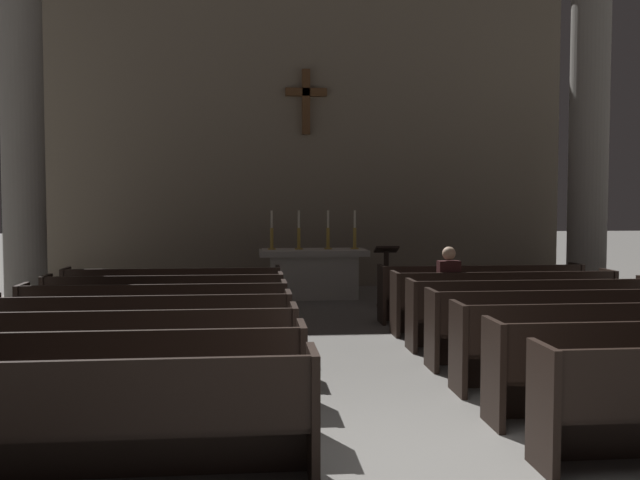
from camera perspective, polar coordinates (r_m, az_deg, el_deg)
The scene contains 23 objects.
ground_plane at distance 5.46m, azimuth 8.76°, elevation -18.26°, with size 80.00×80.00×0.00m, color slate.
pew_left_row_1 at distance 5.26m, azimuth -19.37°, elevation -13.76°, with size 3.37×0.50×0.95m.
pew_left_row_2 at distance 6.25m, azimuth -17.03°, elevation -10.99°, with size 3.37×0.50×0.95m.
pew_left_row_3 at distance 7.27m, azimuth -15.36°, elevation -8.98°, with size 3.37×0.50×0.95m.
pew_left_row_4 at distance 8.30m, azimuth -14.12°, elevation -7.45°, with size 3.37×0.50×0.95m.
pew_left_row_5 at distance 9.33m, azimuth -13.16°, elevation -6.26°, with size 3.37×0.50×0.95m.
pew_left_row_6 at distance 10.37m, azimuth -12.39°, elevation -5.31°, with size 3.37×0.50×0.95m.
pew_left_row_7 at distance 11.41m, azimuth -11.77°, elevation -4.53°, with size 3.37×0.50×0.95m.
pew_right_row_3 at distance 8.10m, azimuth 22.50°, elevation -7.85°, with size 3.37×0.50×0.95m.
pew_right_row_4 at distance 9.04m, azimuth 19.31°, elevation -6.66°, with size 3.37×0.50×0.95m.
pew_right_row_5 at distance 9.99m, azimuth 16.73°, elevation -5.69°, with size 3.37×0.50×0.95m.
pew_right_row_6 at distance 10.97m, azimuth 14.62°, elevation -4.87°, with size 3.37×0.50×0.95m.
pew_right_row_7 at distance 11.96m, azimuth 12.86°, elevation -4.19°, with size 3.37×0.50×0.95m.
column_left_second at distance 14.21m, azimuth -22.90°, elevation 7.70°, with size 1.14×1.14×6.52m.
column_right_second at distance 15.16m, azimuth 20.89°, elevation 7.44°, with size 1.14×1.14×6.52m.
altar at distance 14.42m, azimuth -0.53°, elevation -2.64°, with size 2.20×0.90×1.01m.
candlestick_outer_left at distance 14.31m, azimuth -3.92°, elevation 0.27°, with size 0.16×0.16×0.79m.
candlestick_inner_left at distance 14.34m, azimuth -1.73°, elevation 0.28°, with size 0.16×0.16×0.79m.
candlestick_inner_right at distance 14.40m, azimuth 0.66°, elevation 0.29°, with size 0.16×0.16×0.79m.
candlestick_outer_right at distance 14.47m, azimuth 2.82°, elevation 0.30°, with size 0.16×0.16×0.79m.
apse_with_cross at distance 16.56m, azimuth -1.20°, elevation 9.67°, with size 12.11×0.43×7.73m.
lectern at distance 13.42m, azimuth 5.38°, elevation -3.02°, with size 0.44×0.36×1.15m.
lone_worshipper at distance 10.71m, azimuth 10.23°, elevation -3.85°, with size 0.32×0.43×1.32m.
Camera 1 is at (-1.28, -4.92, 1.99)m, focal length 39.59 mm.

